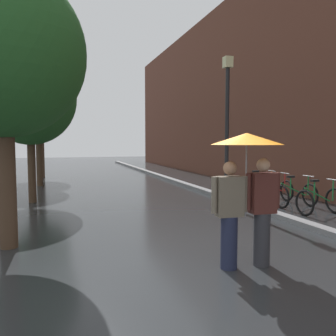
# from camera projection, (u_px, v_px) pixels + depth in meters

# --- Properties ---
(ground_plane) EXTENTS (80.00, 80.00, 0.00)m
(ground_plane) POSITION_uv_depth(u_px,v_px,m) (209.00, 265.00, 5.53)
(ground_plane) COLOR #26282B
(building_facade) EXTENTS (8.00, 36.00, 9.09)m
(building_facade) POSITION_uv_depth(u_px,v_px,m) (307.00, 91.00, 17.73)
(building_facade) COLOR brown
(building_facade) RESTS_ON ground
(kerb_strip) EXTENTS (0.30, 36.00, 0.12)m
(kerb_strip) POSITION_uv_depth(u_px,v_px,m) (182.00, 183.00, 16.00)
(kerb_strip) COLOR slate
(kerb_strip) RESTS_ON ground
(street_tree_0) EXTENTS (2.94, 2.94, 5.08)m
(street_tree_0) POSITION_uv_depth(u_px,v_px,m) (2.00, 54.00, 6.20)
(street_tree_0) COLOR #473323
(street_tree_0) RESTS_ON ground
(street_tree_1) EXTENTS (2.91, 2.91, 4.86)m
(street_tree_1) POSITION_uv_depth(u_px,v_px,m) (30.00, 98.00, 11.02)
(street_tree_1) COLOR #473323
(street_tree_1) RESTS_ON ground
(street_tree_2) EXTENTS (2.51, 2.51, 4.93)m
(street_tree_2) POSITION_uv_depth(u_px,v_px,m) (38.00, 109.00, 15.15)
(street_tree_2) COLOR #473323
(street_tree_2) RESTS_ON ground
(street_tree_3) EXTENTS (2.91, 2.91, 6.21)m
(street_tree_3) POSITION_uv_depth(u_px,v_px,m) (40.00, 97.00, 18.67)
(street_tree_3) COLOR #473323
(street_tree_3) RESTS_ON ground
(parked_bicycle_0) EXTENTS (1.10, 0.73, 0.96)m
(parked_bicycle_0) POSITION_uv_depth(u_px,v_px,m) (320.00, 201.00, 9.34)
(parked_bicycle_0) COLOR black
(parked_bicycle_0) RESTS_ON ground
(parked_bicycle_1) EXTENTS (1.09, 0.71, 0.96)m
(parked_bicycle_1) POSITION_uv_depth(u_px,v_px,m) (296.00, 195.00, 10.37)
(parked_bicycle_1) COLOR black
(parked_bicycle_1) RESTS_ON ground
(parked_bicycle_2) EXTENTS (1.09, 0.72, 0.96)m
(parked_bicycle_2) POSITION_uv_depth(u_px,v_px,m) (273.00, 191.00, 11.31)
(parked_bicycle_2) COLOR black
(parked_bicycle_2) RESTS_ON ground
(parked_bicycle_3) EXTENTS (1.12, 0.77, 0.96)m
(parked_bicycle_3) POSITION_uv_depth(u_px,v_px,m) (261.00, 187.00, 12.25)
(parked_bicycle_3) COLOR black
(parked_bicycle_3) RESTS_ON ground
(couple_under_umbrella) EXTENTS (1.15, 1.11, 2.10)m
(couple_under_umbrella) POSITION_uv_depth(u_px,v_px,m) (246.00, 179.00, 5.38)
(couple_under_umbrella) COLOR #1E233D
(couple_under_umbrella) RESTS_ON ground
(street_lamp_post) EXTENTS (0.24, 0.24, 4.46)m
(street_lamp_post) POSITION_uv_depth(u_px,v_px,m) (227.00, 120.00, 10.36)
(street_lamp_post) COLOR black
(street_lamp_post) RESTS_ON ground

